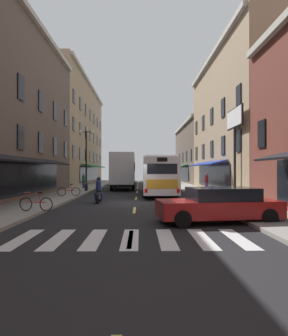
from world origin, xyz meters
The scene contains 16 objects.
ground_plane centered at (0.00, 0.00, -0.05)m, with size 34.80×80.00×0.10m, color black.
lane_centre_dashes centered at (0.00, -0.25, 0.00)m, with size 0.14×73.90×0.01m.
crosswalk_near centered at (0.00, -10.00, 0.00)m, with size 7.10×2.80×0.01m.
sidewalk_left centered at (-5.90, 0.00, 0.07)m, with size 3.00×80.00×0.14m, color gray.
sidewalk_right centered at (5.90, 0.00, 0.07)m, with size 3.00×80.00×0.14m, color gray.
billboard_sign centered at (7.05, 1.93, 5.08)m, with size 0.40×3.31×6.38m.
transit_bus centered at (1.89, 6.84, 1.67)m, with size 2.78×11.60×3.18m.
box_truck centered at (-1.49, 12.66, 1.99)m, with size 2.49×7.14×3.85m.
sedan_near centered at (3.46, -7.24, 0.71)m, with size 4.98×2.51×1.40m.
sedan_mid centered at (-1.60, 21.96, 0.73)m, with size 2.00×4.39×1.44m.
motorcycle_rider centered at (-2.37, 0.05, 0.71)m, with size 0.62×2.07×1.66m.
bicycle_near centered at (-5.09, 3.38, 0.50)m, with size 1.71×0.48×0.91m.
bicycle_mid centered at (-4.67, -4.85, 0.50)m, with size 1.69×0.49×0.91m.
pedestrian_near centered at (-5.89, 13.46, 0.98)m, with size 0.44×0.52×1.60m.
pedestrian_far centered at (6.35, 7.91, 1.01)m, with size 0.36×0.36×1.69m.
street_lamp_twin centered at (-4.78, 8.93, 3.30)m, with size 1.42×0.32×5.73m.
Camera 1 is at (0.30, -19.09, 2.10)m, focal length 31.74 mm.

